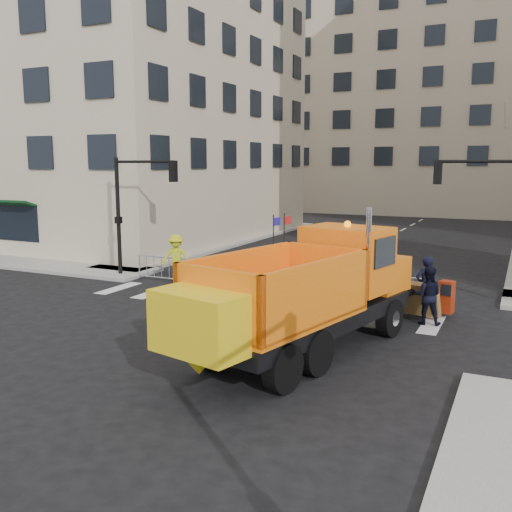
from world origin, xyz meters
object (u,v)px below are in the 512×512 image
at_px(cop_c, 395,294).
at_px(newspaper_box, 446,297).
at_px(plow_truck, 304,291).
at_px(cop_b, 428,295).
at_px(cop_a, 425,286).
at_px(worker, 176,257).

distance_m(cop_c, newspaper_box, 1.74).
distance_m(plow_truck, cop_b, 5.19).
height_order(plow_truck, cop_a, plow_truck).
height_order(cop_a, worker, worker).
height_order(cop_b, newspaper_box, cop_b).
bearing_deg(worker, plow_truck, -64.32).
relative_size(plow_truck, newspaper_box, 9.62).
xyz_separation_m(cop_a, cop_b, (0.24, -1.10, -0.08)).
xyz_separation_m(cop_b, cop_c, (-1.13, 0.42, -0.14)).
relative_size(cop_b, cop_c, 1.17).
xyz_separation_m(cop_c, newspaper_box, (1.58, 0.71, -0.11)).
xyz_separation_m(cop_a, cop_c, (-0.89, -0.68, -0.22)).
bearing_deg(worker, cop_b, -36.92).
distance_m(plow_truck, newspaper_box, 6.43).
bearing_deg(cop_c, plow_truck, 15.40).
bearing_deg(newspaper_box, cop_a, -163.42).
distance_m(plow_truck, cop_c, 5.16).
height_order(plow_truck, cop_c, plow_truck).
height_order(cop_b, cop_c, cop_b).
height_order(plow_truck, cop_b, plow_truck).
distance_m(cop_b, cop_c, 1.21).
height_order(cop_c, worker, worker).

